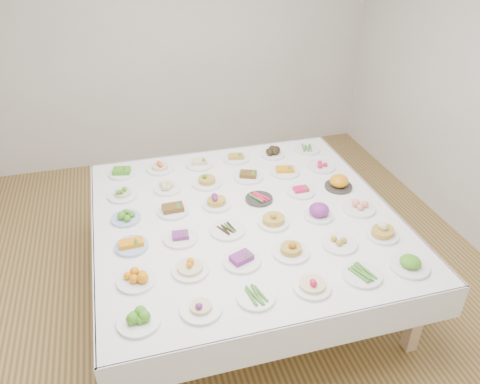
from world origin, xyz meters
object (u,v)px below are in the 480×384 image
object	(u,v)px
dish_35	(307,149)
dish_18	(125,215)
display_table	(245,221)
dish_0	(138,317)

from	to	relation	value
dish_35	dish_18	bearing A→B (deg)	-158.29
display_table	dish_35	size ratio (longest dim) A/B	9.58
dish_0	dish_35	size ratio (longest dim) A/B	1.05
dish_18	display_table	bearing A→B (deg)	-11.53
dish_35	dish_0	bearing A→B (deg)	-135.07
display_table	dish_0	bearing A→B (deg)	-135.30
dish_0	dish_35	bearing A→B (deg)	44.93
dish_0	dish_18	size ratio (longest dim) A/B	1.13
display_table	dish_35	world-z (taller)	dish_35
dish_0	display_table	bearing A→B (deg)	44.70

